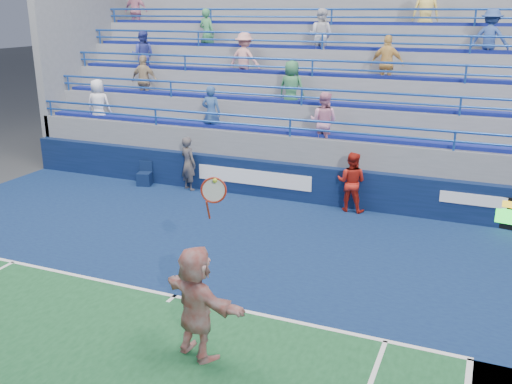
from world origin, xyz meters
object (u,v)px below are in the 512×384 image
at_px(tennis_player, 197,302).
at_px(line_judge, 188,164).
at_px(ball_girl, 351,182).
at_px(judge_chair, 145,178).
at_px(serve_speed_board, 512,214).

bearing_deg(tennis_player, line_judge, 119.91).
xyz_separation_m(tennis_player, ball_girl, (0.61, 7.78, -0.12)).
distance_m(judge_chair, ball_girl, 6.63).
height_order(tennis_player, ball_girl, tennis_player).
distance_m(serve_speed_board, ball_girl, 4.14).
relative_size(serve_speed_board, judge_chair, 1.66).
bearing_deg(ball_girl, tennis_player, 87.97).
distance_m(line_judge, ball_girl, 5.08).
bearing_deg(ball_girl, line_judge, 2.62).
bearing_deg(serve_speed_board, line_judge, -179.06).
bearing_deg(ball_girl, serve_speed_board, -175.64).
relative_size(tennis_player, ball_girl, 1.83).
height_order(serve_speed_board, tennis_player, tennis_player).
bearing_deg(ball_girl, judge_chair, 3.67).
relative_size(line_judge, ball_girl, 1.00).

